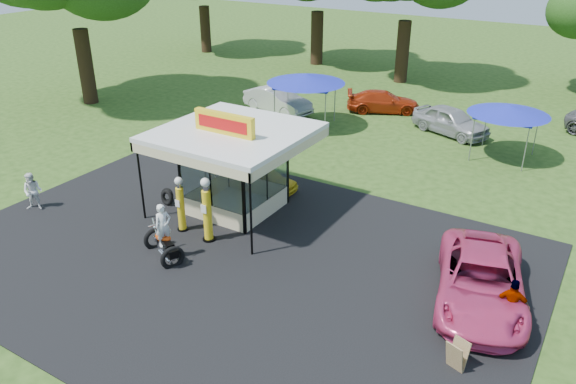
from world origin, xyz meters
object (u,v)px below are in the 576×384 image
(pink_sedan, at_px, (481,281))
(gas_pump_left, at_px, (181,206))
(bg_car_a, at_px, (278,100))
(tent_east, at_px, (509,110))
(bg_car_b, at_px, (383,102))
(bg_car_c, at_px, (451,121))
(kiosk_car, at_px, (266,179))
(spectator_west, at_px, (33,192))
(tent_west, at_px, (306,79))
(gas_pump_right, at_px, (207,211))
(gas_station_kiosk, at_px, (235,169))
(a_frame_sign, at_px, (457,356))
(spectator_east_b, at_px, (512,306))
(motorcycle, at_px, (164,237))

(pink_sedan, bearing_deg, gas_pump_left, 172.17)
(bg_car_a, relative_size, tent_east, 1.19)
(bg_car_b, distance_m, bg_car_c, 5.07)
(kiosk_car, relative_size, spectator_west, 1.79)
(spectator_west, height_order, tent_west, tent_west)
(gas_pump_right, bearing_deg, tent_east, 62.64)
(tent_west, bearing_deg, spectator_west, -105.83)
(gas_pump_left, bearing_deg, bg_car_b, 88.21)
(gas_station_kiosk, height_order, a_frame_sign, gas_station_kiosk)
(bg_car_c, bearing_deg, pink_sedan, -138.44)
(spectator_west, bearing_deg, spectator_east_b, -25.03)
(gas_pump_right, relative_size, spectator_west, 1.59)
(kiosk_car, height_order, spectator_east_b, spectator_east_b)
(gas_station_kiosk, bearing_deg, bg_car_c, 71.08)
(bg_car_b, bearing_deg, tent_west, 125.31)
(tent_west, bearing_deg, pink_sedan, -42.06)
(a_frame_sign, xyz_separation_m, bg_car_b, (-10.33, 19.65, 0.20))
(gas_pump_left, height_order, spectator_east_b, gas_pump_left)
(motorcycle, xyz_separation_m, bg_car_b, (-0.25, 19.57, -0.21))
(pink_sedan, height_order, bg_car_c, pink_sedan)
(gas_station_kiosk, relative_size, tent_east, 1.41)
(gas_pump_left, relative_size, tent_east, 0.57)
(pink_sedan, distance_m, bg_car_a, 20.22)
(gas_pump_right, height_order, a_frame_sign, gas_pump_right)
(bg_car_c, bearing_deg, a_frame_sign, -141.13)
(gas_station_kiosk, distance_m, tent_west, 10.76)
(bg_car_a, bearing_deg, gas_station_kiosk, -143.51)
(tent_west, bearing_deg, bg_car_a, 152.18)
(a_frame_sign, distance_m, bg_car_c, 18.67)
(pink_sedan, bearing_deg, motorcycle, -177.29)
(spectator_west, bearing_deg, kiosk_car, 10.91)
(gas_pump_left, height_order, kiosk_car, gas_pump_left)
(a_frame_sign, bearing_deg, bg_car_b, 136.96)
(tent_west, distance_m, tent_east, 10.65)
(tent_east, bearing_deg, bg_car_b, 153.56)
(pink_sedan, bearing_deg, tent_west, 122.76)
(a_frame_sign, bearing_deg, tent_west, 150.63)
(a_frame_sign, xyz_separation_m, spectator_west, (-17.11, 0.11, 0.35))
(spectator_east_b, bearing_deg, kiosk_car, -29.78)
(a_frame_sign, height_order, kiosk_car, kiosk_car)
(kiosk_car, distance_m, tent_east, 12.19)
(kiosk_car, bearing_deg, a_frame_sign, -122.71)
(kiosk_car, xyz_separation_m, tent_west, (-2.76, 8.15, 2.27))
(gas_pump_right, height_order, spectator_west, gas_pump_right)
(spectator_west, distance_m, spectator_east_b, 18.06)
(gas_pump_left, xyz_separation_m, pink_sedan, (10.63, 1.37, -0.30))
(gas_pump_right, distance_m, bg_car_c, 16.50)
(a_frame_sign, relative_size, spectator_east_b, 0.53)
(gas_pump_left, relative_size, spectator_west, 1.40)
(bg_car_a, bearing_deg, tent_west, -106.51)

